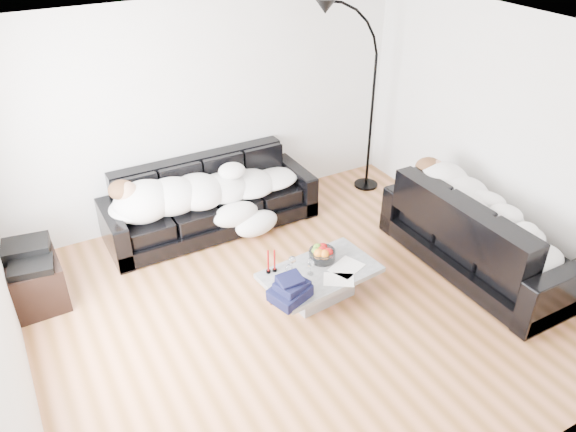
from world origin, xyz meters
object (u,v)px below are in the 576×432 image
sofa_right (481,232)px  sleeper_back (211,183)px  wine_glass_c (310,267)px  floor_lamp (372,109)px  fruit_bowl (322,253)px  stereo (27,254)px  coffee_table (320,284)px  candle_left (268,262)px  sleeper_right (485,215)px  av_cabinet (35,279)px  wine_glass_a (292,264)px  sofa_back (210,198)px  wine_glass_b (289,272)px  candle_right (275,261)px  shoes (285,288)px

sofa_right → sleeper_back: (-2.21, 2.09, 0.19)m
wine_glass_c → floor_lamp: floor_lamp is taller
sofa_right → wine_glass_c: 1.92m
fruit_bowl → stereo: (-2.61, 1.20, 0.14)m
coffee_table → stereo: size_ratio=2.60×
candle_left → floor_lamp: floor_lamp is taller
wine_glass_c → sleeper_right: bearing=-11.4°
av_cabinet → floor_lamp: (4.31, 0.35, 0.86)m
wine_glass_a → candle_left: 0.24m
av_cabinet → wine_glass_a: bearing=-29.5°
wine_glass_a → sofa_back: bearing=96.7°
wine_glass_b → av_cabinet: bearing=148.5°
sofa_right → sleeper_back: 3.04m
fruit_bowl → coffee_table: bearing=-127.3°
wine_glass_c → candle_right: (-0.28, 0.21, 0.04)m
wine_glass_c → candle_right: candle_right is taller
sleeper_right → floor_lamp: floor_lamp is taller
sofa_right → candle_right: size_ratio=8.84×
av_cabinet → floor_lamp: size_ratio=0.33×
candle_left → floor_lamp: size_ratio=0.12×
sleeper_right → fruit_bowl: size_ratio=6.92×
candle_right → sleeper_right: bearing=-15.3°
candle_left → av_cabinet: 2.33m
sleeper_right → wine_glass_b: 2.16m
candle_left → stereo: 2.33m
candle_left → wine_glass_c: bearing=-32.3°
floor_lamp → sleeper_right: bearing=-96.6°
candle_left → shoes: candle_left is taller
sleeper_back → sofa_back: bearing=90.0°
av_cabinet → stereo: (0.00, 0.00, 0.31)m
sleeper_right → wine_glass_c: size_ratio=10.88×
candle_left → candle_right: size_ratio=1.05×
shoes → stereo: stereo is taller
av_cabinet → candle_left: bearing=-30.0°
wine_glass_a → floor_lamp: bearing=37.4°
coffee_table → wine_glass_a: wine_glass_a is taller
wine_glass_a → av_cabinet: (-2.25, 1.23, -0.17)m
sleeper_back → coffee_table: size_ratio=1.85×
wine_glass_b → shoes: (0.07, 0.20, -0.36)m
shoes → sofa_right: bearing=-0.3°
wine_glass_c → coffee_table: bearing=-1.7°
candle_right → stereo: stereo is taller
wine_glass_a → coffee_table: bearing=-27.5°
shoes → candle_left: bearing=-160.7°
sleeper_right → sofa_right: bearing=0.0°
wine_glass_a → stereo: 2.56m
sofa_right → shoes: bearing=73.3°
sofa_back → candle_left: sofa_back is taller
coffee_table → fruit_bowl: 0.32m
sofa_right → wine_glass_a: (-2.02, 0.51, -0.02)m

